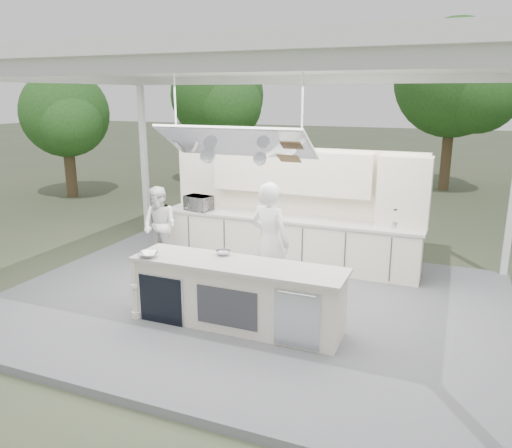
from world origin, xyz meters
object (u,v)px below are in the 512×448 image
at_px(demo_island, 236,294).
at_px(sous_chef, 160,226).
at_px(head_chef, 270,242).
at_px(back_counter, 287,241).

height_order(demo_island, sous_chef, sous_chef).
height_order(head_chef, sous_chef, head_chef).
xyz_separation_m(demo_island, head_chef, (0.12, 1.05, 0.49)).
distance_m(head_chef, sous_chef, 2.77).
bearing_deg(back_counter, demo_island, -86.37).
xyz_separation_m(demo_island, sous_chef, (-2.50, 1.94, 0.29)).
height_order(demo_island, head_chef, head_chef).
bearing_deg(head_chef, back_counter, -63.86).
height_order(back_counter, sous_chef, sous_chef).
xyz_separation_m(demo_island, back_counter, (-0.18, 2.81, 0.00)).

